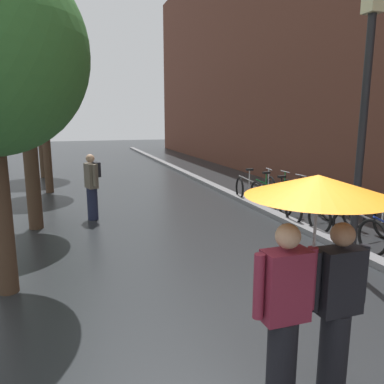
% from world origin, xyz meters
% --- Properties ---
extents(ground_plane, '(80.00, 80.00, 0.00)m').
position_xyz_m(ground_plane, '(0.00, 0.00, 0.00)').
color(ground_plane, '#26282B').
extents(building_facade, '(8.00, 36.00, 11.14)m').
position_xyz_m(building_facade, '(10.00, 10.00, 5.57)').
color(building_facade, brown).
rests_on(building_facade, ground).
extents(kerb_strip, '(0.30, 36.00, 0.12)m').
position_xyz_m(kerb_strip, '(3.20, 10.00, 0.06)').
color(kerb_strip, slate).
rests_on(kerb_strip, ground).
extents(street_tree_1, '(2.26, 2.26, 4.98)m').
position_xyz_m(street_tree_1, '(-2.55, 6.25, 3.66)').
color(street_tree_1, '#473323').
rests_on(street_tree_1, ground).
extents(street_tree_2, '(2.31, 2.31, 5.08)m').
position_xyz_m(street_tree_2, '(-2.43, 10.65, 3.75)').
color(street_tree_2, '#473323').
rests_on(street_tree_2, ground).
extents(street_tree_3, '(2.92, 2.92, 5.32)m').
position_xyz_m(street_tree_3, '(-2.79, 14.22, 3.84)').
color(street_tree_3, '#473323').
rests_on(street_tree_3, ground).
extents(parked_bicycle_1, '(1.11, 0.75, 0.96)m').
position_xyz_m(parked_bicycle_1, '(3.96, 3.17, 0.38)').
color(parked_bicycle_1, black).
rests_on(parked_bicycle_1, ground).
extents(parked_bicycle_2, '(1.16, 0.83, 0.96)m').
position_xyz_m(parked_bicycle_2, '(3.87, 3.91, 0.38)').
color(parked_bicycle_2, black).
rests_on(parked_bicycle_2, ground).
extents(parked_bicycle_3, '(1.09, 0.72, 0.96)m').
position_xyz_m(parked_bicycle_3, '(3.75, 4.68, 0.38)').
color(parked_bicycle_3, black).
rests_on(parked_bicycle_3, ground).
extents(parked_bicycle_4, '(1.11, 0.74, 0.96)m').
position_xyz_m(parked_bicycle_4, '(3.96, 5.34, 0.38)').
color(parked_bicycle_4, black).
rests_on(parked_bicycle_4, ground).
extents(parked_bicycle_5, '(1.12, 0.77, 0.96)m').
position_xyz_m(parked_bicycle_5, '(3.92, 6.03, 0.38)').
color(parked_bicycle_5, black).
rests_on(parked_bicycle_5, ground).
extents(parked_bicycle_6, '(1.09, 0.71, 0.96)m').
position_xyz_m(parked_bicycle_6, '(3.90, 6.81, 0.38)').
color(parked_bicycle_6, black).
rests_on(parked_bicycle_6, ground).
extents(parked_bicycle_7, '(1.17, 0.84, 0.96)m').
position_xyz_m(parked_bicycle_7, '(3.73, 7.54, 0.38)').
color(parked_bicycle_7, black).
rests_on(parked_bicycle_7, ground).
extents(couple_under_umbrella, '(1.20, 1.20, 2.05)m').
position_xyz_m(couple_under_umbrella, '(0.17, -0.24, 1.41)').
color(couple_under_umbrella, black).
rests_on(couple_under_umbrella, ground).
extents(street_lamp_post, '(0.24, 0.24, 4.32)m').
position_xyz_m(street_lamp_post, '(2.60, 1.98, 2.52)').
color(street_lamp_post, black).
rests_on(street_lamp_post, ground).
extents(pedestrian_walking_midground, '(0.40, 0.57, 1.64)m').
position_xyz_m(pedestrian_walking_midground, '(-1.25, 6.63, 0.87)').
color(pedestrian_walking_midground, '#1E233D').
rests_on(pedestrian_walking_midground, ground).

